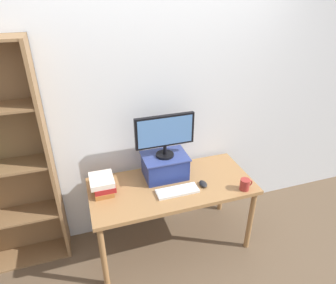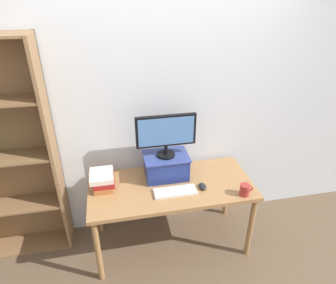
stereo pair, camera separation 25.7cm
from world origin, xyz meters
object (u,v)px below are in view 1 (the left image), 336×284
Objects in this scene: riser_box at (165,165)px; computer_mouse at (203,184)px; desk at (172,191)px; book_stack at (103,184)px; keyboard at (177,191)px; coffee_mug at (245,184)px; computer_monitor at (165,133)px.

riser_box reaches higher than computer_mouse.
desk is 0.30m from computer_mouse.
book_stack is (-0.60, 0.09, 0.15)m from desk.
desk is at bearing -84.02° from riser_box.
riser_box is at bearing 95.98° from desk.
book_stack is at bearing 161.00° from keyboard.
book_stack is (-0.87, 0.19, 0.06)m from computer_mouse.
riser_box is 0.74m from coffee_mug.
computer_mouse is at bearing -21.03° from desk.
computer_mouse is 0.42× the size of book_stack.
riser_box is at bearing 90.00° from computer_monitor.
computer_monitor is 5.16× the size of computer_mouse.
coffee_mug is (0.58, -0.15, 0.04)m from keyboard.
desk is at bearing -83.96° from computer_monitor.
book_stack is at bearing -174.15° from computer_monitor.
book_stack is at bearing 163.38° from coffee_mug.
book_stack reaches higher than coffee_mug.
book_stack is (-0.59, -0.06, -0.04)m from riser_box.
computer_mouse is at bearing -42.24° from riser_box.
desk is 12.49× the size of coffee_mug.
riser_box is 1.66× the size of book_stack.
coffee_mug is (0.59, -0.26, 0.13)m from desk.
coffee_mug reaches higher than desk.
keyboard is 0.25m from computer_mouse.
keyboard is 0.60m from coffee_mug.
computer_mouse is 0.37m from coffee_mug.
desk is 3.97× the size of keyboard.
book_stack is 2.09× the size of coffee_mug.
desk is 3.60× the size of riser_box.
computer_monitor is 2.17× the size of book_stack.
riser_box is 0.59m from book_stack.
riser_box is 0.77× the size of computer_monitor.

